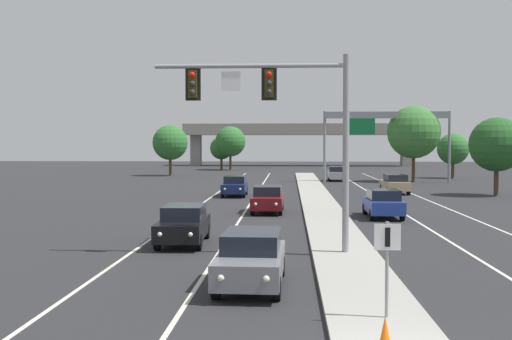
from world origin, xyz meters
The scene contains 23 objects.
median_island centered at (0.00, 18.00, 0.07)m, with size 2.40×110.00×0.15m, color #9E9B93.
lane_stripe_oncoming_center centered at (-4.70, 25.00, 0.00)m, with size 0.14×100.00×0.01m, color silver.
lane_stripe_receding_center centered at (4.70, 25.00, 0.00)m, with size 0.14×100.00×0.01m, color silver.
edge_stripe_left centered at (-8.00, 25.00, 0.00)m, with size 0.14×100.00×0.01m, color silver.
edge_stripe_right centered at (8.00, 25.00, 0.00)m, with size 0.14×100.00×0.01m, color silver.
overhead_signal_mast centered at (-2.25, 12.07, 5.32)m, with size 7.12×0.44×7.20m.
median_sign_post centered at (0.19, 3.51, 1.59)m, with size 0.60×0.10×2.20m.
car_oncoming_grey centered at (-3.13, 7.06, 0.82)m, with size 1.92×4.51×1.58m.
car_oncoming_black centered at (-6.37, 14.47, 0.82)m, with size 1.93×4.51×1.58m.
car_oncoming_darkred centered at (-3.32, 26.19, 0.82)m, with size 1.87×4.49×1.58m.
car_oncoming_navy centered at (-6.28, 37.50, 0.82)m, with size 1.85×4.48×1.58m.
car_receding_blue centered at (3.17, 24.04, 0.82)m, with size 1.84×4.48×1.58m.
car_receding_tan centered at (6.65, 40.78, 0.82)m, with size 1.92×4.51×1.58m.
car_receding_silver centered at (3.16, 57.74, 0.82)m, with size 1.92×4.51×1.58m.
traffic_cone_median_nose centered at (-0.24, 0.99, 0.51)m, with size 0.36×0.36×0.74m.
highway_sign_gantry centered at (8.20, 55.23, 6.16)m, with size 13.28×0.42×7.50m.
overpass_bridge centered at (0.00, 102.95, 5.78)m, with size 42.40×6.40×7.65m.
tree_far_right_a centered at (14.20, 38.90, 4.02)m, with size 4.26×4.26×6.16m.
tree_far_right_c centered at (17.19, 63.40, 3.45)m, with size 3.66×3.66×5.30m.
tree_far_left_a centered at (-11.04, 84.08, 4.40)m, with size 4.65×4.65×6.73m.
tree_far_right_b centered at (11.19, 56.18, 5.30)m, with size 5.61×5.61×8.12m.
tree_far_left_c centered at (-17.10, 67.28, 4.20)m, with size 4.45×4.45×6.44m.
tree_far_left_b centered at (-12.61, 85.79, 3.38)m, with size 3.59×3.59×5.19m.
Camera 1 is at (-2.05, -10.66, 4.13)m, focal length 43.58 mm.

